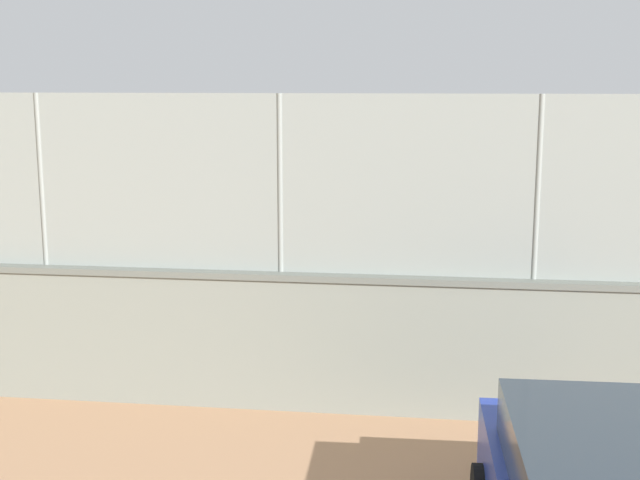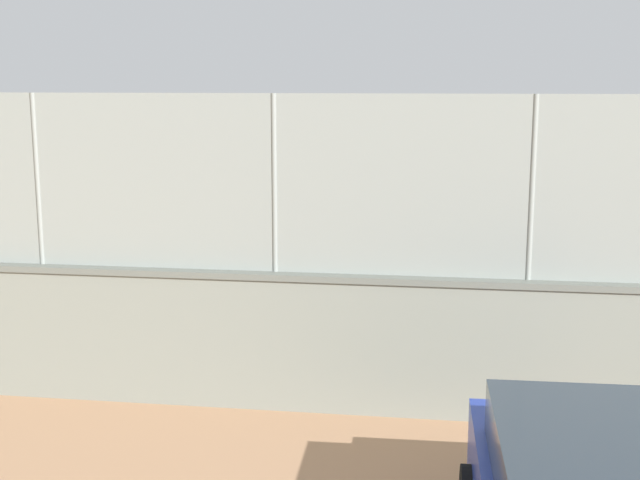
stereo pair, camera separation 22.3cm
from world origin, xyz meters
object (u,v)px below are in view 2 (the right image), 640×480
(player_near_wall_returning, at_px, (295,246))
(player_foreground_swinging, at_px, (314,227))
(player_baseline_waiting, at_px, (401,211))
(sports_ball, at_px, (350,253))

(player_near_wall_returning, height_order, player_foreground_swinging, player_foreground_swinging)
(player_foreground_swinging, bearing_deg, player_baseline_waiting, -132.04)
(player_baseline_waiting, height_order, sports_ball, player_baseline_waiting)
(player_near_wall_returning, xyz_separation_m, player_foreground_swinging, (0.00, -2.16, 0.03))
(player_near_wall_returning, xyz_separation_m, player_baseline_waiting, (-1.81, -4.17, 0.15))
(player_near_wall_returning, bearing_deg, sports_ball, 127.15)
(player_near_wall_returning, bearing_deg, player_baseline_waiting, -113.51)
(player_baseline_waiting, relative_size, sports_ball, 20.63)
(player_baseline_waiting, xyz_separation_m, sports_ball, (0.41, 6.02, 0.14))
(sports_ball, bearing_deg, player_near_wall_returning, -52.85)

